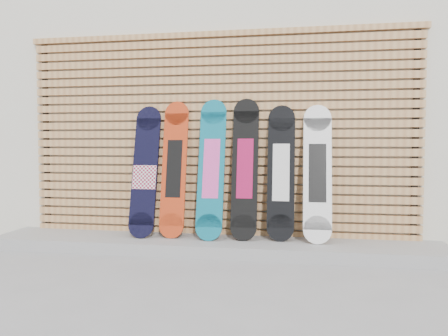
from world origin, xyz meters
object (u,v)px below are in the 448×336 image
Objects in this scene: snowboard_2 at (211,168)px; snowboard_4 at (281,172)px; snowboard_3 at (245,168)px; snowboard_1 at (174,169)px; snowboard_5 at (317,173)px; snowboard_0 at (145,172)px.

snowboard_2 reaches higher than snowboard_4.
snowboard_3 is 1.05× the size of snowboard_4.
snowboard_3 is (0.35, 0.03, 0.00)m from snowboard_2.
snowboard_1 is at bearing 176.15° from snowboard_2.
snowboard_4 is 1.00× the size of snowboard_5.
snowboard_0 reaches higher than snowboard_5.
snowboard_2 is at bearing -179.06° from snowboard_5.
snowboard_0 is 1.01× the size of snowboard_4.
snowboard_4 is (0.72, 0.05, -0.04)m from snowboard_2.
snowboard_3 is at bearing 4.57° from snowboard_2.
snowboard_0 is 1.07m from snowboard_3.
snowboard_4 is at bearing 3.65° from snowboard_2.
snowboard_4 and snowboard_5 have the same top height.
snowboard_5 is at bearing 0.94° from snowboard_2.
snowboard_4 is at bearing 0.94° from snowboard_1.
snowboard_0 is at bearing -179.41° from snowboard_5.
snowboard_0 is 1.80m from snowboard_5.
snowboard_0 is 0.72m from snowboard_2.
snowboard_0 is at bearing -174.87° from snowboard_1.
snowboard_5 is at bearing -4.42° from snowboard_4.
snowboard_0 is 0.96× the size of snowboard_3.
snowboard_5 is at bearing -0.37° from snowboard_1.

